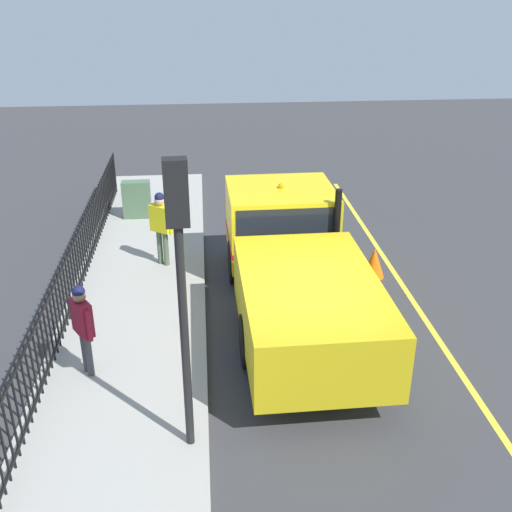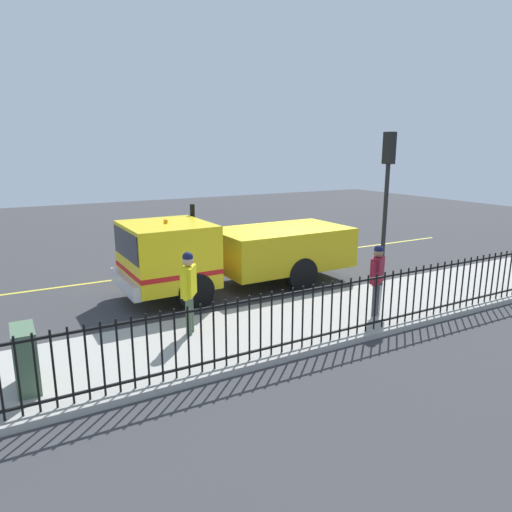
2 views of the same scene
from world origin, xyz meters
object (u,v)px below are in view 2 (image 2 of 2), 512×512
at_px(utility_cabinet, 26,359).
at_px(pedestrian_distant, 377,273).
at_px(worker_standing, 189,284).
at_px(traffic_cone, 158,268).
at_px(traffic_light_near, 387,179).
at_px(work_truck, 225,250).

bearing_deg(utility_cabinet, pedestrian_distant, 88.51).
relative_size(pedestrian_distant, utility_cabinet, 1.61).
bearing_deg(worker_standing, traffic_cone, 25.79).
distance_m(worker_standing, utility_cabinet, 3.33).
distance_m(worker_standing, traffic_light_near, 6.45).
distance_m(pedestrian_distant, traffic_cone, 6.88).
bearing_deg(pedestrian_distant, work_truck, 86.90).
height_order(work_truck, utility_cabinet, work_truck).
xyz_separation_m(worker_standing, traffic_light_near, (-0.68, 6.12, 1.94)).
bearing_deg(traffic_cone, utility_cabinet, -34.87).
bearing_deg(utility_cabinet, worker_standing, 105.51).
bearing_deg(traffic_light_near, pedestrian_distant, 129.42).
distance_m(work_truck, worker_standing, 3.48).
height_order(worker_standing, pedestrian_distant, worker_standing).
xyz_separation_m(traffic_light_near, traffic_cone, (-4.16, -5.29, -2.79)).
relative_size(worker_standing, traffic_light_near, 0.42).
distance_m(worker_standing, pedestrian_distant, 4.37).
bearing_deg(traffic_cone, worker_standing, -9.67).
bearing_deg(worker_standing, work_truck, -2.67).
relative_size(pedestrian_distant, traffic_light_near, 0.39).
bearing_deg(pedestrian_distant, worker_standing, 133.95).
height_order(work_truck, worker_standing, work_truck).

